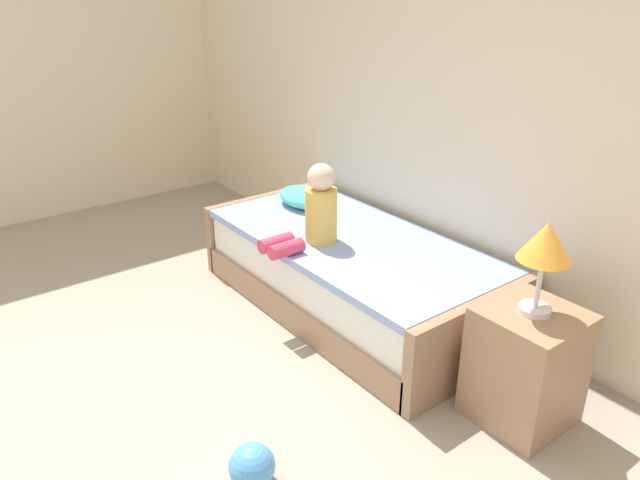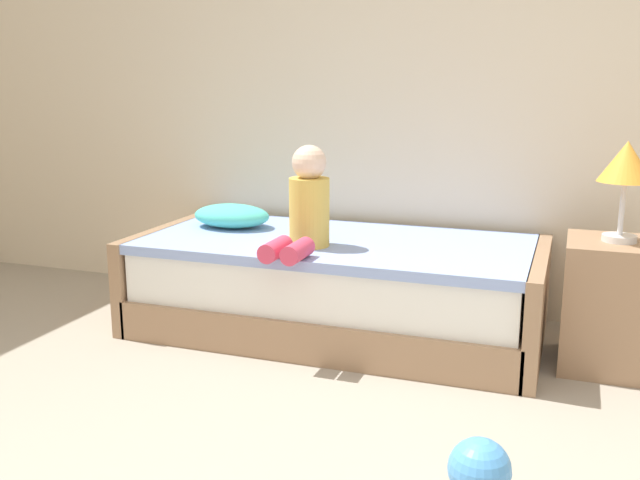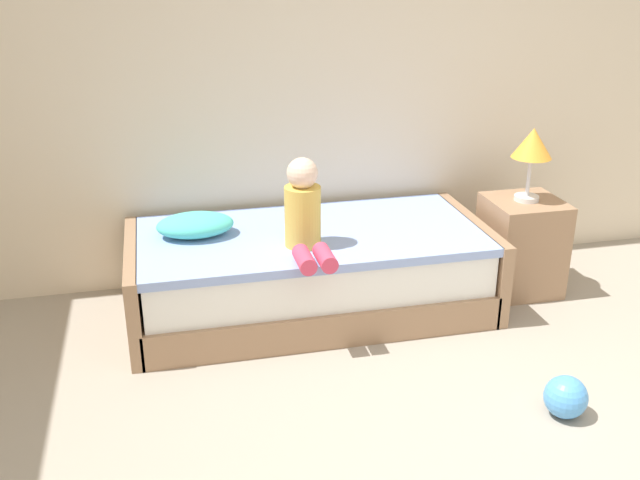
# 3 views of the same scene
# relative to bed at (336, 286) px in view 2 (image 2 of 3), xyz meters

# --- Properties ---
(wall_rear) EXTENTS (7.20, 0.10, 2.90)m
(wall_rear) POSITION_rel_bed_xyz_m (0.63, 0.60, 1.20)
(wall_rear) COLOR beige
(wall_rear) RESTS_ON ground
(bed) EXTENTS (2.11, 1.00, 0.50)m
(bed) POSITION_rel_bed_xyz_m (0.00, 0.00, 0.00)
(bed) COLOR #997556
(bed) RESTS_ON ground
(nightstand) EXTENTS (0.44, 0.44, 0.60)m
(nightstand) POSITION_rel_bed_xyz_m (1.35, -0.03, 0.05)
(nightstand) COLOR #997556
(nightstand) RESTS_ON ground
(table_lamp) EXTENTS (0.24, 0.24, 0.45)m
(table_lamp) POSITION_rel_bed_xyz_m (1.35, -0.03, 0.69)
(table_lamp) COLOR silver
(table_lamp) RESTS_ON nightstand
(child_figure) EXTENTS (0.20, 0.51, 0.50)m
(child_figure) POSITION_rel_bed_xyz_m (-0.08, -0.23, 0.46)
(child_figure) COLOR gold
(child_figure) RESTS_ON bed
(pillow) EXTENTS (0.44, 0.30, 0.13)m
(pillow) POSITION_rel_bed_xyz_m (-0.65, 0.10, 0.32)
(pillow) COLOR #4CCCBC
(pillow) RESTS_ON bed
(toy_ball) EXTENTS (0.20, 0.20, 0.20)m
(toy_ball) POSITION_rel_bed_xyz_m (0.92, -1.32, -0.14)
(toy_ball) COLOR #4C99E5
(toy_ball) RESTS_ON ground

